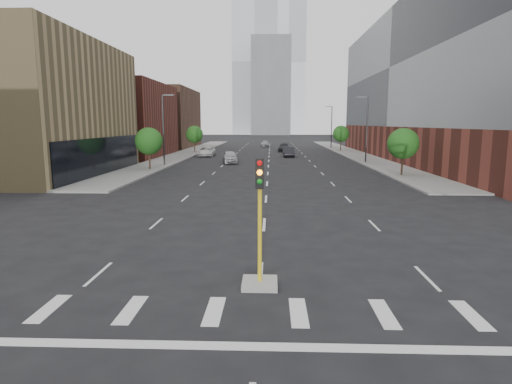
# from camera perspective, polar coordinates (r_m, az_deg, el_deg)

# --- Properties ---
(sidewalk_left_far) EXTENTS (5.00, 92.00, 0.15)m
(sidewalk_left_far) POSITION_cam_1_polar(r_m,az_deg,el_deg) (80.58, -8.99, 5.22)
(sidewalk_left_far) COLOR gray
(sidewalk_left_far) RESTS_ON ground
(sidewalk_right_far) EXTENTS (5.00, 92.00, 0.15)m
(sidewalk_right_far) POSITION_cam_1_polar(r_m,az_deg,el_deg) (80.44, 12.57, 5.10)
(sidewalk_right_far) COLOR gray
(sidewalk_right_far) RESTS_ON ground
(building_left_mid) EXTENTS (20.00, 24.00, 14.00)m
(building_left_mid) POSITION_cam_1_polar(r_m,az_deg,el_deg) (52.87, -30.23, 9.58)
(building_left_mid) COLOR #9F885A
(building_left_mid) RESTS_ON ground
(building_left_far_a) EXTENTS (20.00, 22.00, 12.00)m
(building_left_far_a) POSITION_cam_1_polar(r_m,az_deg,el_deg) (76.19, -19.66, 9.04)
(building_left_far_a) COLOR brown
(building_left_far_a) RESTS_ON ground
(building_left_far_b) EXTENTS (20.00, 24.00, 13.00)m
(building_left_far_b) POSITION_cam_1_polar(r_m,az_deg,el_deg) (100.84, -14.19, 9.49)
(building_left_far_b) COLOR brown
(building_left_far_b) RESTS_ON ground
(building_right_main) EXTENTS (24.00, 70.00, 22.00)m
(building_right_main) POSITION_cam_1_polar(r_m,az_deg,el_deg) (71.36, 26.84, 12.64)
(building_right_main) COLOR brown
(building_right_main) RESTS_ON ground
(tower_left) EXTENTS (22.00, 22.00, 70.00)m
(tower_left) POSITION_cam_1_polar(r_m,az_deg,el_deg) (226.99, -0.09, 16.67)
(tower_left) COLOR #B2B7BC
(tower_left) RESTS_ON ground
(tower_right) EXTENTS (20.00, 20.00, 80.00)m
(tower_right) POSITION_cam_1_polar(r_m,az_deg,el_deg) (267.32, 4.27, 16.59)
(tower_right) COLOR #B2B7BC
(tower_right) RESTS_ON ground
(tower_mid) EXTENTS (18.00, 18.00, 44.00)m
(tower_mid) POSITION_cam_1_polar(r_m,az_deg,el_deg) (205.57, 2.00, 13.80)
(tower_mid) COLOR slate
(tower_mid) RESTS_ON ground
(median_traffic_signal) EXTENTS (1.20, 1.20, 4.40)m
(median_traffic_signal) POSITION_cam_1_polar(r_m,az_deg,el_deg) (14.61, 0.50, -8.94)
(median_traffic_signal) COLOR #999993
(median_traffic_signal) RESTS_ON ground
(streetlight_right_a) EXTENTS (1.60, 0.22, 9.07)m
(streetlight_right_a) POSITION_cam_1_polar(r_m,az_deg,el_deg) (61.31, 14.49, 8.44)
(streetlight_right_a) COLOR #2D2D30
(streetlight_right_a) RESTS_ON ground
(streetlight_right_b) EXTENTS (1.60, 0.22, 9.07)m
(streetlight_right_b) POSITION_cam_1_polar(r_m,az_deg,el_deg) (95.80, 9.99, 8.76)
(streetlight_right_b) COLOR #2D2D30
(streetlight_right_b) RESTS_ON ground
(streetlight_left) EXTENTS (1.60, 0.22, 9.07)m
(streetlight_left) POSITION_cam_1_polar(r_m,az_deg,el_deg) (56.61, -12.17, 8.49)
(streetlight_left) COLOR #2D2D30
(streetlight_left) RESTS_ON ground
(tree_left_near) EXTENTS (3.20, 3.20, 4.85)m
(tree_left_near) POSITION_cam_1_polar(r_m,az_deg,el_deg) (51.98, -14.10, 6.59)
(tree_left_near) COLOR #382619
(tree_left_near) RESTS_ON ground
(tree_left_far) EXTENTS (3.20, 3.20, 4.85)m
(tree_left_far) POSITION_cam_1_polar(r_m,az_deg,el_deg) (81.22, -8.22, 7.61)
(tree_left_far) COLOR #382619
(tree_left_far) RESTS_ON ground
(tree_right_near) EXTENTS (3.20, 3.20, 4.85)m
(tree_right_near) POSITION_cam_1_polar(r_m,az_deg,el_deg) (46.98, 19.02, 6.11)
(tree_right_near) COLOR #382619
(tree_right_near) RESTS_ON ground
(tree_right_far) EXTENTS (3.20, 3.20, 4.85)m
(tree_right_far) POSITION_cam_1_polar(r_m,az_deg,el_deg) (86.02, 11.27, 7.61)
(tree_right_far) COLOR #382619
(tree_right_far) RESTS_ON ground
(car_near_left) EXTENTS (2.76, 5.24, 1.70)m
(car_near_left) POSITION_cam_1_polar(r_m,az_deg,el_deg) (59.33, -3.48, 4.67)
(car_near_left) COLOR #A4A4A9
(car_near_left) RESTS_ON ground
(car_mid_right) EXTENTS (1.80, 4.94, 1.62)m
(car_mid_right) POSITION_cam_1_polar(r_m,az_deg,el_deg) (70.70, 4.36, 5.36)
(car_mid_right) COLOR black
(car_mid_right) RESTS_ON ground
(car_far_left) EXTENTS (2.66, 5.75, 1.59)m
(car_far_left) POSITION_cam_1_polar(r_m,az_deg,el_deg) (72.07, -6.66, 5.39)
(car_far_left) COLOR silver
(car_far_left) RESTS_ON ground
(car_deep_right) EXTENTS (2.59, 5.57, 1.57)m
(car_deep_right) POSITION_cam_1_polar(r_m,az_deg,el_deg) (83.51, 3.77, 5.94)
(car_deep_right) COLOR black
(car_deep_right) RESTS_ON ground
(car_distant) EXTENTS (2.21, 4.66, 1.54)m
(car_distant) POSITION_cam_1_polar(r_m,az_deg,el_deg) (99.89, 1.20, 6.48)
(car_distant) COLOR #9D9DA1
(car_distant) RESTS_ON ground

